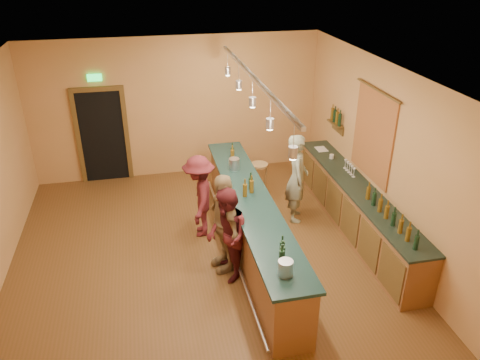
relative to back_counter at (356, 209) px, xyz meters
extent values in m
plane|color=brown|center=(-2.97, -0.18, -0.49)|extent=(7.00, 7.00, 0.00)
cube|color=silver|center=(-2.97, -0.18, 2.71)|extent=(6.50, 7.00, 0.02)
cube|color=#B78444|center=(-2.97, 3.32, 1.11)|extent=(6.50, 0.02, 3.20)
cube|color=#B78444|center=(-2.97, -3.68, 1.11)|extent=(6.50, 0.02, 3.20)
cube|color=#B78444|center=(0.28, -0.18, 1.11)|extent=(0.02, 7.00, 3.20)
cube|color=black|center=(-4.67, 3.30, 0.56)|extent=(0.95, 0.06, 2.10)
cube|color=#513B18|center=(-5.19, 3.28, 0.56)|extent=(0.10, 0.08, 2.10)
cube|color=#513B18|center=(-4.14, 3.28, 0.56)|extent=(0.10, 0.08, 2.10)
cube|color=#513B18|center=(-4.67, 3.28, 1.66)|extent=(1.15, 0.08, 0.10)
cube|color=#19E54C|center=(-4.67, 3.27, 1.91)|extent=(0.30, 0.04, 0.15)
cube|color=maroon|center=(0.26, 0.22, 1.36)|extent=(0.03, 1.40, 1.60)
cube|color=#513B18|center=(0.19, 1.72, 1.06)|extent=(0.16, 0.55, 0.03)
cube|color=#513B18|center=(0.26, 1.72, 0.96)|extent=(0.03, 0.55, 0.18)
cube|color=brown|center=(0.00, 0.02, -0.04)|extent=(0.55, 4.50, 0.90)
cube|color=black|center=(0.00, 0.02, 0.43)|extent=(0.60, 4.55, 0.04)
cylinder|color=silver|center=(0.00, 1.32, 0.50)|extent=(0.09, 0.09, 0.09)
cube|color=silver|center=(-0.03, 1.82, 0.46)|extent=(0.22, 0.30, 0.01)
cube|color=brown|center=(-2.08, -0.18, 0.01)|extent=(0.60, 5.00, 1.00)
cube|color=#152E2B|center=(-2.08, -0.18, 0.54)|extent=(0.70, 5.10, 0.05)
cylinder|color=silver|center=(-2.44, -0.18, -0.34)|extent=(0.05, 5.00, 0.05)
cylinder|color=silver|center=(-2.13, -2.28, 0.67)|extent=(0.20, 0.20, 0.22)
cylinder|color=silver|center=(-2.13, 1.02, 0.67)|extent=(0.20, 0.20, 0.22)
cube|color=silver|center=(-2.08, -0.18, 2.65)|extent=(0.06, 4.60, 0.05)
cylinder|color=silver|center=(-2.08, -2.18, 2.46)|extent=(0.01, 0.01, 0.35)
cylinder|color=#A5A5AD|center=(-2.08, -2.18, 2.26)|extent=(0.11, 0.11, 0.14)
cylinder|color=#FFEABF|center=(-2.08, -2.18, 2.18)|extent=(0.08, 0.08, 0.02)
cylinder|color=silver|center=(-2.08, -1.18, 2.46)|extent=(0.01, 0.01, 0.35)
cylinder|color=#A5A5AD|center=(-2.08, -1.18, 2.26)|extent=(0.11, 0.11, 0.14)
cylinder|color=#FFEABF|center=(-2.08, -1.18, 2.18)|extent=(0.08, 0.08, 0.02)
cylinder|color=silver|center=(-2.08, -0.18, 2.46)|extent=(0.01, 0.01, 0.35)
cylinder|color=#A5A5AD|center=(-2.08, -0.18, 2.26)|extent=(0.11, 0.11, 0.14)
cylinder|color=#FFEABF|center=(-2.08, -0.18, 2.18)|extent=(0.08, 0.08, 0.02)
cylinder|color=silver|center=(-2.08, 0.82, 2.46)|extent=(0.01, 0.01, 0.35)
cylinder|color=#A5A5AD|center=(-2.08, 0.82, 2.26)|extent=(0.11, 0.11, 0.14)
cylinder|color=#FFEABF|center=(-2.08, 0.82, 2.18)|extent=(0.08, 0.08, 0.02)
cylinder|color=silver|center=(-2.08, 1.82, 2.46)|extent=(0.01, 0.01, 0.35)
cylinder|color=#A5A5AD|center=(-2.08, 1.82, 2.26)|extent=(0.11, 0.11, 0.14)
cylinder|color=#FFEABF|center=(-2.08, 1.82, 2.18)|extent=(0.08, 0.08, 0.02)
imported|color=gray|center=(-0.96, 0.70, 0.40)|extent=(0.57, 0.73, 1.78)
imported|color=#59191E|center=(-2.63, -0.83, 0.31)|extent=(0.68, 0.83, 1.60)
imported|color=#997A51|center=(-2.63, -0.57, 0.38)|extent=(0.60, 1.08, 1.74)
imported|color=#59191E|center=(-2.87, 0.55, 0.30)|extent=(0.75, 1.11, 1.58)
cylinder|color=olive|center=(-1.44, 1.74, 0.26)|extent=(0.37, 0.37, 0.04)
cylinder|color=olive|center=(-1.29, 1.74, -0.13)|extent=(0.04, 0.04, 0.72)
cylinder|color=olive|center=(-1.51, 1.87, -0.13)|extent=(0.04, 0.04, 0.72)
cylinder|color=olive|center=(-1.51, 1.62, -0.13)|extent=(0.04, 0.04, 0.72)
camera|label=1|loc=(-3.75, -6.94, 4.43)|focal=35.00mm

